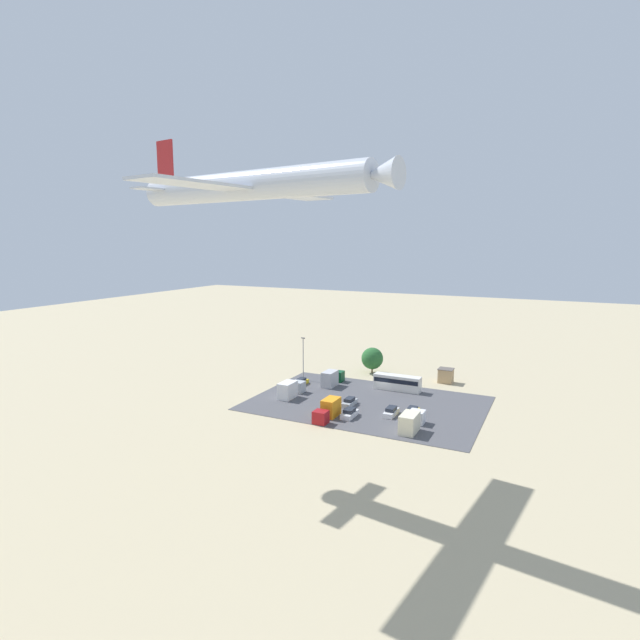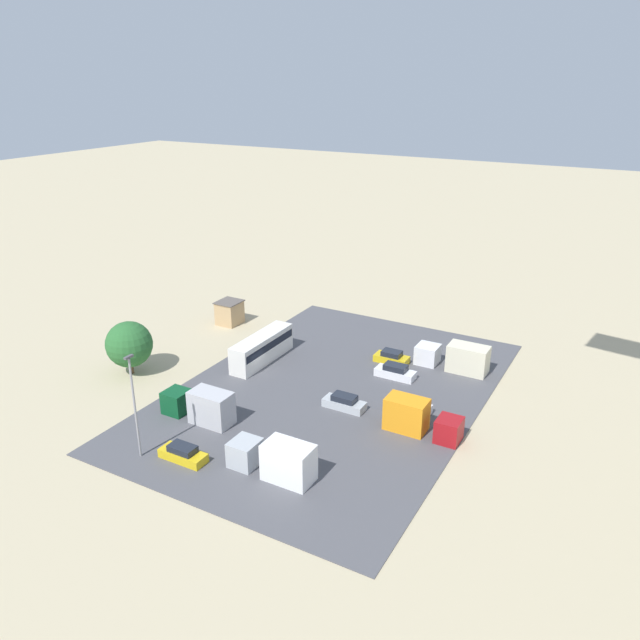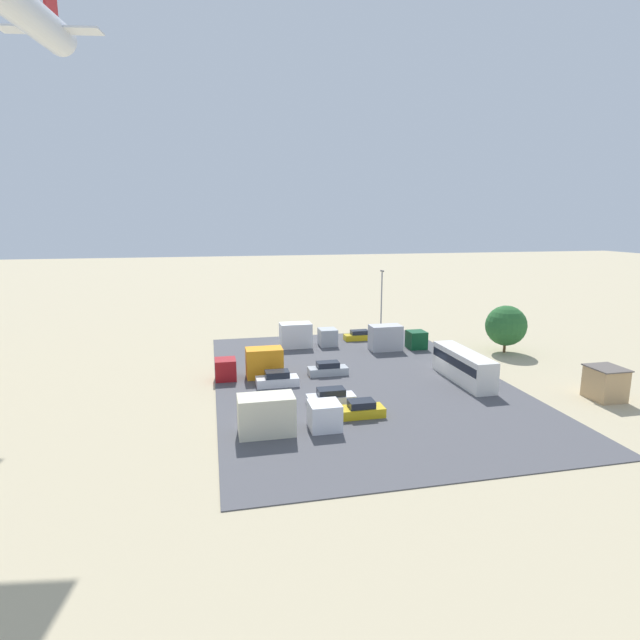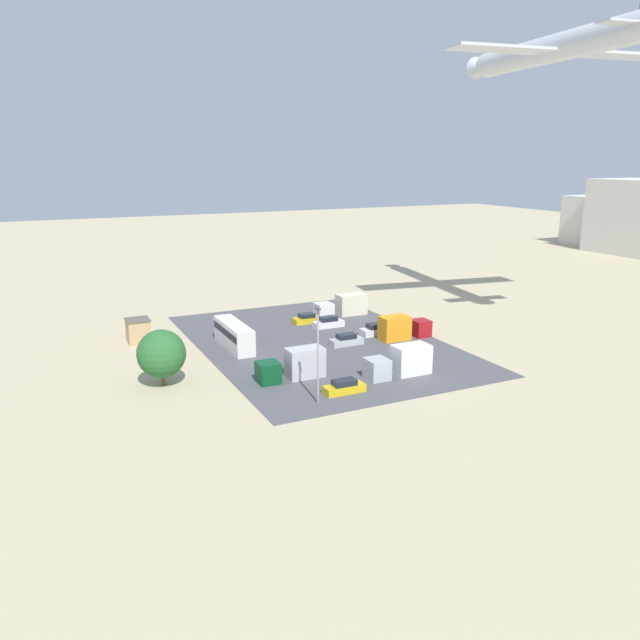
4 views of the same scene
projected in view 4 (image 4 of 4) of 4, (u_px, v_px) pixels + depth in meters
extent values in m
plane|color=tan|center=(250.00, 352.00, 80.21)|extent=(400.00, 400.00, 0.00)
cube|color=#4C4C51|center=(319.00, 343.00, 84.32)|extent=(45.04, 30.79, 0.08)
cube|color=tan|center=(138.00, 331.00, 84.22)|extent=(3.10, 2.87, 3.14)
cube|color=#59514C|center=(137.00, 320.00, 83.81)|extent=(3.34, 3.11, 0.12)
cube|color=silver|center=(234.00, 335.00, 81.71)|extent=(10.16, 2.41, 3.31)
cube|color=black|center=(234.00, 331.00, 81.56)|extent=(9.75, 2.45, 0.93)
cube|color=gold|center=(307.00, 320.00, 94.12)|extent=(1.85, 4.09, 0.85)
cube|color=#1E232D|center=(307.00, 315.00, 93.93)|extent=(1.56, 2.29, 0.62)
cube|color=#ADB2B7|center=(346.00, 342.00, 83.15)|extent=(1.75, 4.46, 0.86)
cube|color=#1E232D|center=(346.00, 336.00, 82.96)|extent=(1.47, 2.50, 0.63)
cube|color=silver|center=(328.00, 324.00, 91.91)|extent=(1.80, 4.59, 0.90)
cube|color=#1E232D|center=(328.00, 319.00, 91.71)|extent=(1.51, 2.57, 0.66)
cube|color=silver|center=(376.00, 331.00, 87.96)|extent=(1.95, 4.46, 0.93)
cube|color=#1E232D|center=(376.00, 326.00, 87.76)|extent=(1.64, 2.49, 0.68)
cube|color=gold|center=(344.00, 389.00, 66.27)|extent=(1.72, 4.50, 0.83)
cube|color=#1E232D|center=(344.00, 382.00, 66.08)|extent=(1.44, 2.52, 0.61)
cube|color=silver|center=(324.00, 310.00, 97.20)|extent=(2.57, 2.58, 2.28)
cube|color=beige|center=(351.00, 304.00, 99.11)|extent=(2.57, 4.58, 3.25)
cube|color=#0C4723|center=(268.00, 372.00, 68.99)|extent=(2.44, 2.37, 2.38)
cube|color=#B2B2B7|center=(305.00, 362.00, 70.74)|extent=(2.44, 4.22, 3.39)
cube|color=#ADB2B7|center=(377.00, 369.00, 70.17)|extent=(2.60, 2.40, 2.36)
cube|color=white|center=(411.00, 359.00, 71.94)|extent=(2.60, 4.27, 3.36)
cube|color=maroon|center=(421.00, 328.00, 87.12)|extent=(2.45, 2.27, 2.30)
cube|color=orange|center=(395.00, 328.00, 85.20)|extent=(2.45, 4.03, 3.29)
cylinder|color=brown|center=(163.00, 378.00, 68.45)|extent=(0.36, 0.36, 1.66)
sphere|color=#28602D|center=(161.00, 354.00, 67.73)|extent=(5.32, 5.32, 5.32)
cylinder|color=gray|center=(318.00, 358.00, 62.31)|extent=(0.20, 0.20, 9.71)
cube|color=#4C4C51|center=(318.00, 309.00, 61.03)|extent=(0.90, 0.28, 0.20)
cube|color=silver|center=(624.00, 222.00, 172.99)|extent=(25.89, 21.05, 13.79)
cylinder|color=silver|center=(558.00, 48.00, 85.78)|extent=(36.57, 9.09, 3.78)
cone|color=silver|center=(483.00, 66.00, 103.66)|extent=(4.64, 4.17, 3.59)
cube|color=silver|center=(557.00, 52.00, 85.93)|extent=(9.86, 33.16, 0.36)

